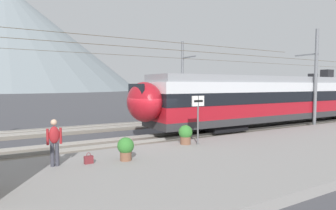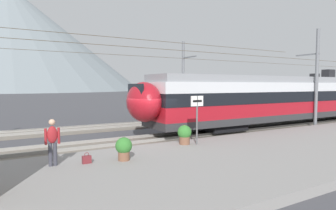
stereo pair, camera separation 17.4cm
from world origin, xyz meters
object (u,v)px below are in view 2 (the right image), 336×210
at_px(catenary_mast_mid, 315,77).
at_px(train_near_platform, 294,98).
at_px(potted_plant_platform_edge, 185,134).
at_px(handbag_beside_passenger, 87,159).
at_px(potted_plant_by_shelter, 124,147).
at_px(platform_sign, 197,109).
at_px(catenary_mast_far_side, 184,78).
at_px(passenger_walking, 52,140).
at_px(train_far_track, 287,94).

bearing_deg(catenary_mast_mid, train_near_platform, 102.22).
height_order(catenary_mast_mid, potted_plant_platform_edge, catenary_mast_mid).
relative_size(catenary_mast_mid, handbag_beside_passenger, 117.04).
xyz_separation_m(train_near_platform, potted_plant_platform_edge, (-12.30, -2.97, -1.38)).
bearing_deg(potted_plant_by_shelter, platform_sign, 13.54).
bearing_deg(platform_sign, potted_plant_platform_edge, 145.07).
xyz_separation_m(catenary_mast_far_side, passenger_walking, (-13.22, -11.49, -2.57)).
bearing_deg(handbag_beside_passenger, potted_plant_by_shelter, -12.04).
bearing_deg(potted_plant_platform_edge, passenger_walking, -172.72).
xyz_separation_m(passenger_walking, potted_plant_by_shelter, (2.49, -0.56, -0.43)).
relative_size(train_near_platform, potted_plant_by_shelter, 30.96).
bearing_deg(potted_plant_by_shelter, handbag_beside_passenger, 167.96).
distance_m(platform_sign, handbag_beside_passenger, 5.82).
relative_size(catenary_mast_mid, potted_plant_by_shelter, 53.84).
distance_m(passenger_walking, potted_plant_platform_edge, 6.25).
relative_size(catenary_mast_mid, platform_sign, 20.25).
height_order(catenary_mast_far_side, handbag_beside_passenger, catenary_mast_far_side).
xyz_separation_m(train_far_track, handbag_beside_passenger, (-24.35, -10.01, -1.76)).
xyz_separation_m(passenger_walking, potted_plant_platform_edge, (6.19, 0.79, -0.42)).
xyz_separation_m(catenary_mast_far_side, potted_plant_platform_edge, (-7.03, -10.70, -2.98)).
distance_m(train_near_platform, passenger_walking, 18.90).
height_order(catenary_mast_far_side, passenger_walking, catenary_mast_far_side).
distance_m(catenary_mast_mid, platform_sign, 12.40).
xyz_separation_m(catenary_mast_far_side, platform_sign, (-6.54, -11.04, -1.77)).
relative_size(platform_sign, potted_plant_by_shelter, 2.66).
bearing_deg(train_near_platform, catenary_mast_far_side, 124.31).
height_order(platform_sign, passenger_walking, platform_sign).
bearing_deg(train_near_platform, catenary_mast_mid, -77.78).
xyz_separation_m(potted_plant_platform_edge, potted_plant_by_shelter, (-3.70, -1.35, -0.01)).
relative_size(train_near_platform, train_far_track, 0.93).
distance_m(train_near_platform, potted_plant_by_shelter, 16.64).
bearing_deg(train_near_platform, passenger_walking, -168.51).
xyz_separation_m(catenary_mast_mid, handbag_beside_passenger, (-17.69, -2.52, -3.38)).
xyz_separation_m(platform_sign, potted_plant_platform_edge, (-0.49, 0.34, -1.21)).
relative_size(platform_sign, handbag_beside_passenger, 5.78).
distance_m(train_far_track, catenary_mast_mid, 10.15).
relative_size(train_far_track, potted_plant_by_shelter, 33.25).
xyz_separation_m(train_far_track, passenger_walking, (-25.49, -9.73, -0.96)).
bearing_deg(passenger_walking, train_far_track, 20.90).
relative_size(train_near_platform, handbag_beside_passenger, 67.31).
relative_size(train_far_track, handbag_beside_passenger, 72.28).
bearing_deg(catenary_mast_mid, passenger_walking, -173.18).
relative_size(train_near_platform, platform_sign, 11.65).
relative_size(catenary_mast_mid, passenger_walking, 28.49).
xyz_separation_m(train_far_track, catenary_mast_far_side, (-12.27, 1.76, 1.60)).
distance_m(passenger_walking, potted_plant_by_shelter, 2.59).
height_order(platform_sign, potted_plant_platform_edge, platform_sign).
bearing_deg(catenary_mast_far_side, catenary_mast_mid, -58.77).
xyz_separation_m(train_near_platform, platform_sign, (-11.81, -3.31, -0.17)).
relative_size(catenary_mast_far_side, platform_sign, 20.25).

